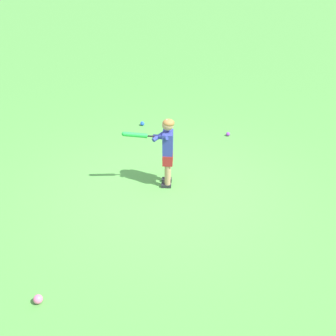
# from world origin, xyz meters

# --- Properties ---
(ground_plane) EXTENTS (40.00, 40.00, 0.00)m
(ground_plane) POSITION_xyz_m (0.00, 0.00, 0.00)
(ground_plane) COLOR #519942
(child_batter) EXTENTS (0.77, 0.33, 1.08)m
(child_batter) POSITION_xyz_m (0.01, -0.22, 0.65)
(child_batter) COLOR #232328
(child_batter) RESTS_ON ground
(play_ball_behind_batter) EXTENTS (0.07, 0.07, 0.07)m
(play_ball_behind_batter) POSITION_xyz_m (-1.17, -1.96, 0.04)
(play_ball_behind_batter) COLOR purple
(play_ball_behind_batter) RESTS_ON ground
(play_ball_center_lawn) EXTENTS (0.10, 0.10, 0.10)m
(play_ball_center_lawn) POSITION_xyz_m (1.38, 2.23, 0.05)
(play_ball_center_lawn) COLOR pink
(play_ball_center_lawn) RESTS_ON ground
(play_ball_near_batter) EXTENTS (0.08, 0.08, 0.08)m
(play_ball_near_batter) POSITION_xyz_m (0.46, -2.46, 0.04)
(play_ball_near_batter) COLOR blue
(play_ball_near_batter) RESTS_ON ground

